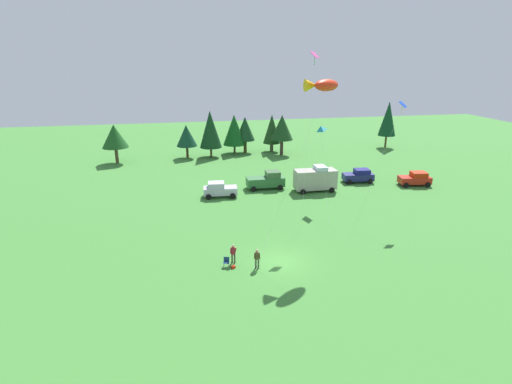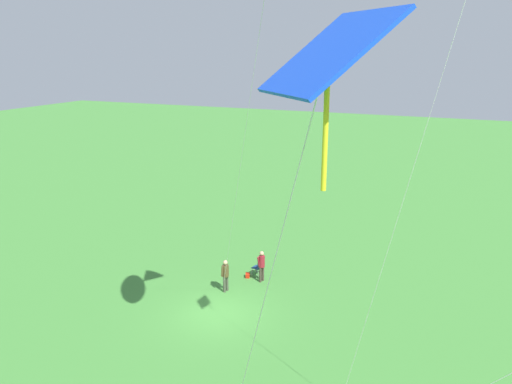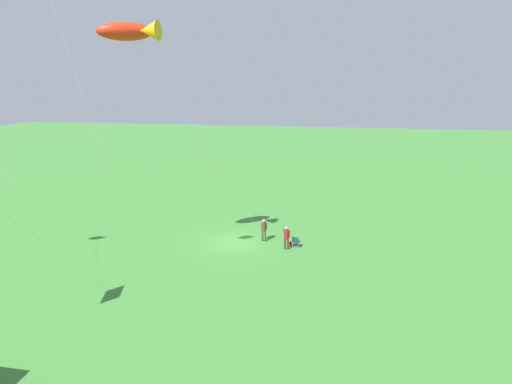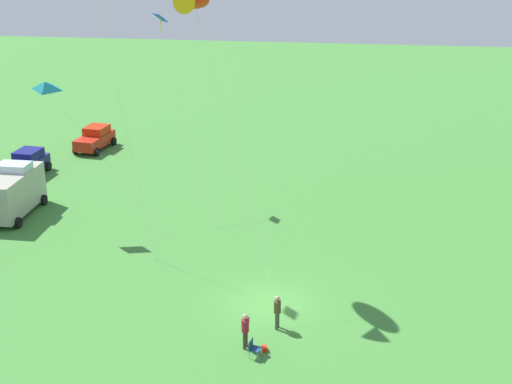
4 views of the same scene
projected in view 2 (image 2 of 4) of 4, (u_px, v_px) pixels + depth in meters
ground_plane at (219, 314)px, 23.73m from camera, size 160.00×160.00×0.00m
person_kite_flyer at (225, 273)px, 25.67m from camera, size 0.54×0.41×1.74m
folding_chair at (258, 267)px, 27.71m from camera, size 0.58×0.58×0.82m
person_spectator at (262, 264)px, 26.80m from camera, size 0.56×0.42×1.74m
backpack_on_grass at (248, 275)px, 27.51m from camera, size 0.38×0.33×0.22m
kite_diamond_blue at (312, 118)px, 3.86m from camera, size 7.35×5.27×12.35m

